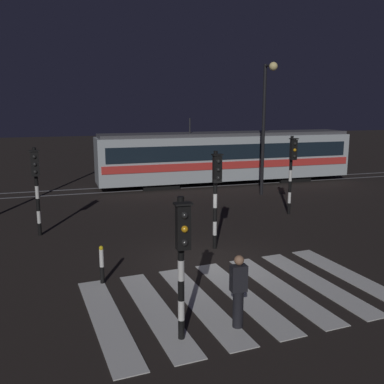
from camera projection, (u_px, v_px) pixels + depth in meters
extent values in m
plane|color=black|center=(208.00, 261.00, 14.09)|extent=(120.00, 120.00, 0.00)
cube|color=#59595E|center=(138.00, 190.00, 25.64)|extent=(80.00, 0.12, 0.03)
cube|color=#59595E|center=(134.00, 186.00, 26.99)|extent=(80.00, 0.12, 0.03)
cube|color=silver|center=(107.00, 319.00, 10.26)|extent=(1.08, 4.79, 0.02)
cube|color=silver|center=(155.00, 311.00, 10.70)|extent=(1.08, 4.79, 0.02)
cube|color=silver|center=(200.00, 303.00, 11.13)|extent=(1.08, 4.79, 0.02)
cube|color=silver|center=(242.00, 295.00, 11.56)|extent=(1.08, 4.79, 0.02)
cube|color=silver|center=(280.00, 288.00, 12.00)|extent=(1.08, 4.79, 0.02)
cube|color=silver|center=(316.00, 282.00, 12.43)|extent=(1.08, 4.79, 0.02)
cube|color=silver|center=(349.00, 276.00, 12.86)|extent=(1.08, 4.79, 0.02)
cylinder|color=black|center=(40.00, 229.00, 16.85)|extent=(0.14, 0.14, 0.48)
cylinder|color=white|center=(39.00, 217.00, 16.76)|extent=(0.14, 0.14, 0.48)
cylinder|color=black|center=(38.00, 205.00, 16.66)|extent=(0.14, 0.14, 0.48)
cylinder|color=white|center=(37.00, 192.00, 16.57)|extent=(0.14, 0.14, 0.48)
cylinder|color=black|center=(36.00, 180.00, 16.47)|extent=(0.14, 0.14, 0.48)
cylinder|color=white|center=(35.00, 167.00, 16.38)|extent=(0.14, 0.14, 0.48)
cylinder|color=black|center=(34.00, 154.00, 16.28)|extent=(0.14, 0.14, 0.48)
cube|color=black|center=(35.00, 164.00, 16.19)|extent=(0.28, 0.20, 0.90)
sphere|color=black|center=(34.00, 157.00, 16.03)|extent=(0.14, 0.14, 0.14)
sphere|color=black|center=(35.00, 164.00, 16.09)|extent=(0.14, 0.14, 0.14)
sphere|color=black|center=(35.00, 172.00, 16.14)|extent=(0.14, 0.14, 0.14)
cube|color=black|center=(34.00, 151.00, 16.10)|extent=(0.36, 0.24, 0.04)
cylinder|color=black|center=(289.00, 208.00, 20.16)|extent=(0.14, 0.14, 0.51)
cylinder|color=white|center=(289.00, 198.00, 20.06)|extent=(0.14, 0.14, 0.51)
cylinder|color=black|center=(290.00, 187.00, 19.96)|extent=(0.14, 0.14, 0.51)
cylinder|color=white|center=(290.00, 176.00, 19.86)|extent=(0.14, 0.14, 0.51)
cylinder|color=black|center=(291.00, 164.00, 19.76)|extent=(0.14, 0.14, 0.51)
cylinder|color=white|center=(291.00, 153.00, 19.66)|extent=(0.14, 0.14, 0.51)
cylinder|color=black|center=(292.00, 142.00, 19.56)|extent=(0.14, 0.14, 0.51)
cube|color=black|center=(293.00, 150.00, 19.47)|extent=(0.28, 0.20, 0.90)
sphere|color=black|center=(295.00, 144.00, 19.31)|extent=(0.14, 0.14, 0.14)
sphere|color=orange|center=(295.00, 150.00, 19.36)|extent=(0.14, 0.14, 0.14)
sphere|color=black|center=(294.00, 156.00, 19.42)|extent=(0.14, 0.14, 0.14)
cube|color=black|center=(294.00, 139.00, 19.37)|extent=(0.36, 0.24, 0.04)
cylinder|color=black|center=(215.00, 242.00, 15.31)|extent=(0.14, 0.14, 0.49)
cylinder|color=white|center=(215.00, 228.00, 15.22)|extent=(0.14, 0.14, 0.49)
cylinder|color=black|center=(215.00, 215.00, 15.12)|extent=(0.14, 0.14, 0.49)
cylinder|color=white|center=(215.00, 201.00, 15.02)|extent=(0.14, 0.14, 0.49)
cylinder|color=black|center=(215.00, 187.00, 14.93)|extent=(0.14, 0.14, 0.49)
cylinder|color=white|center=(215.00, 173.00, 14.83)|extent=(0.14, 0.14, 0.49)
cylinder|color=black|center=(216.00, 158.00, 14.74)|extent=(0.14, 0.14, 0.49)
cube|color=black|center=(217.00, 169.00, 14.65)|extent=(0.28, 0.20, 0.90)
sphere|color=black|center=(218.00, 161.00, 14.49)|extent=(0.14, 0.14, 0.14)
sphere|color=black|center=(218.00, 170.00, 14.54)|extent=(0.14, 0.14, 0.14)
sphere|color=black|center=(218.00, 178.00, 14.60)|extent=(0.14, 0.14, 0.14)
cube|color=black|center=(217.00, 155.00, 14.55)|extent=(0.36, 0.24, 0.04)
cylinder|color=black|center=(181.00, 329.00, 9.37)|extent=(0.14, 0.14, 0.45)
cylinder|color=white|center=(181.00, 310.00, 9.29)|extent=(0.14, 0.14, 0.45)
cylinder|color=black|center=(181.00, 290.00, 9.20)|extent=(0.14, 0.14, 0.45)
cylinder|color=white|center=(181.00, 270.00, 9.11)|extent=(0.14, 0.14, 0.45)
cylinder|color=black|center=(181.00, 250.00, 9.02)|extent=(0.14, 0.14, 0.45)
cylinder|color=white|center=(181.00, 229.00, 8.94)|extent=(0.14, 0.14, 0.45)
cylinder|color=black|center=(181.00, 207.00, 8.85)|extent=(0.14, 0.14, 0.45)
cube|color=black|center=(183.00, 228.00, 8.76)|extent=(0.28, 0.20, 0.90)
sphere|color=black|center=(185.00, 215.00, 8.61)|extent=(0.14, 0.14, 0.14)
sphere|color=orange|center=(185.00, 229.00, 8.66)|extent=(0.14, 0.14, 0.14)
sphere|color=black|center=(185.00, 243.00, 8.72)|extent=(0.14, 0.14, 0.14)
cube|color=black|center=(183.00, 204.00, 8.67)|extent=(0.36, 0.24, 0.04)
cylinder|color=black|center=(263.00, 131.00, 23.80)|extent=(0.18, 0.18, 7.04)
cylinder|color=black|center=(269.00, 65.00, 22.71)|extent=(0.10, 0.90, 0.10)
sphere|color=#F9E08C|center=(273.00, 66.00, 22.31)|extent=(0.44, 0.44, 0.44)
cube|color=#B2BCC1|center=(227.00, 157.00, 27.69)|extent=(16.24, 2.50, 2.70)
cube|color=red|center=(234.00, 165.00, 26.57)|extent=(15.91, 0.04, 0.44)
cube|color=red|center=(219.00, 160.00, 28.95)|extent=(15.91, 0.04, 0.44)
cube|color=black|center=(235.00, 152.00, 26.42)|extent=(15.43, 0.03, 0.90)
cube|color=#4C4C51|center=(227.00, 134.00, 27.40)|extent=(15.91, 2.30, 0.20)
cylinder|color=#262628|center=(190.00, 126.00, 26.60)|extent=(0.08, 0.08, 1.00)
cube|color=black|center=(288.00, 177.00, 29.29)|extent=(2.20, 2.00, 0.35)
cube|color=black|center=(158.00, 184.00, 26.68)|extent=(2.20, 2.00, 0.35)
sphere|color=#F9F2CC|center=(337.00, 159.00, 30.15)|extent=(0.24, 0.24, 0.24)
cylinder|color=black|center=(238.00, 309.00, 9.83)|extent=(0.24, 0.24, 0.88)
cube|color=black|center=(239.00, 278.00, 9.68)|extent=(0.36, 0.22, 0.60)
sphere|color=#9E7051|center=(239.00, 260.00, 9.60)|extent=(0.22, 0.22, 0.22)
cylinder|color=black|center=(102.00, 275.00, 12.29)|extent=(0.12, 0.12, 0.50)
cylinder|color=white|center=(102.00, 258.00, 12.20)|extent=(0.12, 0.12, 0.50)
sphere|color=yellow|center=(101.00, 248.00, 12.14)|extent=(0.12, 0.12, 0.12)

